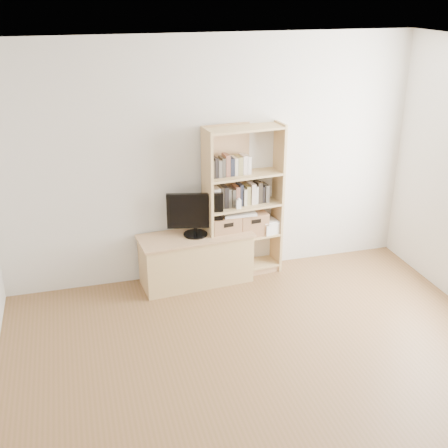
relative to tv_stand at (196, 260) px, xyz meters
name	(u,v)px	position (x,y,z in m)	size (l,w,h in m)	color
floor	(296,418)	(0.24, -2.28, -0.27)	(4.50, 5.00, 0.01)	brown
back_wall	(211,161)	(0.24, 0.22, 1.03)	(4.50, 0.02, 2.60)	silver
ceiling	(318,65)	(0.24, -2.28, 2.33)	(4.50, 5.00, 0.01)	white
tv_stand	(196,260)	(0.00, 0.00, 0.00)	(1.18, 0.44, 0.54)	tan
bookshelf	(243,203)	(0.55, 0.07, 0.58)	(0.85, 0.30, 1.70)	tan
television	(195,215)	(0.00, 0.00, 0.53)	(0.59, 0.05, 0.46)	black
books_row_mid	(243,194)	(0.55, 0.09, 0.68)	(0.87, 0.17, 0.23)	olive
books_row_upper	(226,166)	(0.36, 0.07, 1.01)	(0.39, 0.14, 0.21)	olive
baby_monitor	(239,204)	(0.47, -0.03, 0.61)	(0.05, 0.03, 0.10)	white
basket_left	(224,227)	(0.33, 0.04, 0.33)	(0.32, 0.26, 0.26)	#956943
basket_right	(252,223)	(0.66, 0.08, 0.33)	(0.31, 0.26, 0.26)	#956943
laptop	(238,212)	(0.49, 0.05, 0.48)	(0.36, 0.25, 0.03)	white
magazine_stack	(267,226)	(0.84, 0.10, 0.26)	(0.19, 0.27, 0.12)	beige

